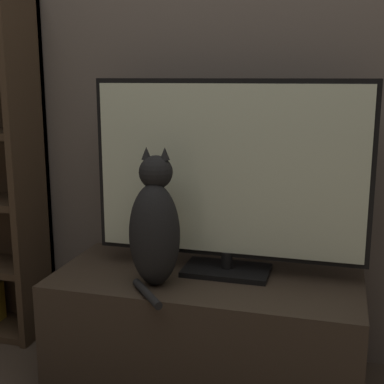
# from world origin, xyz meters

# --- Properties ---
(wall_back) EXTENTS (4.80, 0.05, 2.60)m
(wall_back) POSITION_xyz_m (0.00, 1.22, 1.30)
(wall_back) COLOR #60564C
(wall_back) RESTS_ON ground_plane
(tv_stand) EXTENTS (1.16, 0.54, 0.42)m
(tv_stand) POSITION_xyz_m (0.00, 0.91, 0.21)
(tv_stand) COLOR #33281E
(tv_stand) RESTS_ON ground_plane
(tv) EXTENTS (1.04, 0.20, 0.74)m
(tv) POSITION_xyz_m (0.07, 0.97, 0.80)
(tv) COLOR black
(tv) RESTS_ON tv_stand
(cat) EXTENTS (0.20, 0.31, 0.50)m
(cat) POSITION_xyz_m (-0.16, 0.79, 0.64)
(cat) COLOR black
(cat) RESTS_ON tv_stand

